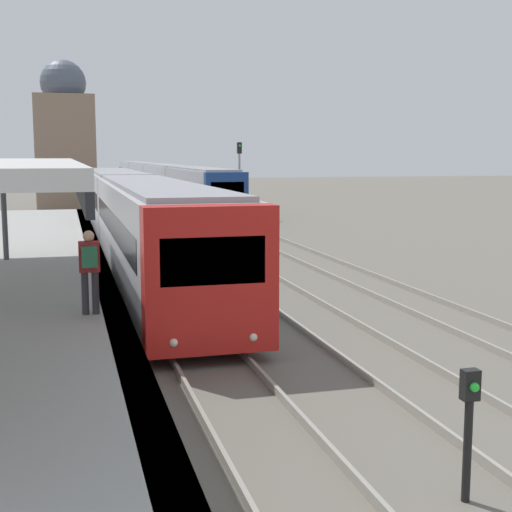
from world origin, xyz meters
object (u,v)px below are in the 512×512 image
(person_on_platform, at_px, (89,265))
(train_far, at_px, (156,177))
(signal_mast_far, at_px, (239,171))
(signal_post_near, at_px, (469,420))
(train_near, at_px, (130,209))

(person_on_platform, distance_m, train_far, 59.80)
(train_far, relative_size, signal_mast_far, 13.78)
(signal_post_near, distance_m, signal_mast_far, 37.51)
(train_near, relative_size, signal_mast_far, 7.11)
(person_on_platform, xyz_separation_m, signal_mast_far, (10.29, 29.73, 1.16))
(signal_mast_far, bearing_deg, person_on_platform, -109.10)
(train_near, xyz_separation_m, train_far, (6.49, 43.42, -0.03))
(train_near, distance_m, signal_post_near, 23.02)
(person_on_platform, xyz_separation_m, train_far, (8.68, 59.17, -0.13))
(person_on_platform, distance_m, signal_post_near, 8.26)
(person_on_platform, bearing_deg, train_far, 81.65)
(signal_mast_far, bearing_deg, signal_post_near, -99.70)
(train_far, height_order, signal_post_near, train_far)
(train_far, relative_size, signal_post_near, 41.58)
(train_far, height_order, signal_mast_far, signal_mast_far)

